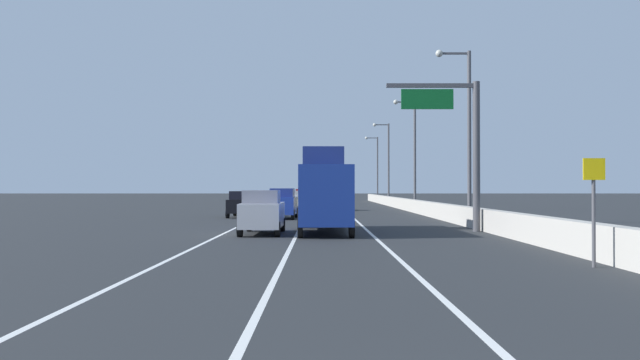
{
  "coord_description": "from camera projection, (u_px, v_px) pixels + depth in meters",
  "views": [
    {
      "loc": [
        -0.91,
        -4.0,
        2.19
      ],
      "look_at": [
        -0.76,
        37.72,
        2.71
      ],
      "focal_mm": 34.48,
      "sensor_mm": 36.0,
      "label": 1
    }
  ],
  "objects": [
    {
      "name": "car_yellow_1",
      "position": [
        322.0,
        200.0,
        58.59
      ],
      "size": [
        1.86,
        4.32,
        1.98
      ],
      "color": "gold",
      "rests_on": "ground_plane"
    },
    {
      "name": "lamp_post_right_fourth",
      "position": [
        384.0,
        158.0,
        78.95
      ],
      "size": [
        2.14,
        0.44,
        10.5
      ],
      "color": "#4C4C51",
      "rests_on": "ground_plane"
    },
    {
      "name": "car_red_0",
      "position": [
        300.0,
        196.0,
        84.12
      ],
      "size": [
        1.93,
        4.08,
        2.0
      ],
      "color": "red",
      "rests_on": "ground_plane"
    },
    {
      "name": "box_truck",
      "position": [
        322.0,
        192.0,
        30.25
      ],
      "size": [
        2.61,
        8.34,
        4.29
      ],
      "color": "navy",
      "rests_on": "ground_plane"
    },
    {
      "name": "car_blue_3",
      "position": [
        281.0,
        204.0,
        43.07
      ],
      "size": [
        1.97,
        4.21,
        2.13
      ],
      "color": "#1E389E",
      "rests_on": "ground_plane"
    },
    {
      "name": "lane_stripe_right",
      "position": [
        343.0,
        210.0,
        58.98
      ],
      "size": [
        0.16,
        130.0,
        0.0
      ],
      "primitive_type": "cube",
      "color": "silver",
      "rests_on": "ground_plane"
    },
    {
      "name": "lamp_post_right_third",
      "position": [
        410.0,
        147.0,
        57.94
      ],
      "size": [
        2.14,
        0.44,
        10.5
      ],
      "color": "#4C4C51",
      "rests_on": "ground_plane"
    },
    {
      "name": "speed_advisory_sign",
      "position": [
        591.0,
        203.0,
        16.86
      ],
      "size": [
        0.6,
        0.11,
        3.0
      ],
      "color": "#4C4C51",
      "rests_on": "ground_plane"
    },
    {
      "name": "lamp_post_right_fifth",
      "position": [
        374.0,
        164.0,
        99.95
      ],
      "size": [
        2.14,
        0.44,
        10.5
      ],
      "color": "#4C4C51",
      "rests_on": "ground_plane"
    },
    {
      "name": "lamp_post_right_second",
      "position": [
        463.0,
        124.0,
        36.94
      ],
      "size": [
        2.14,
        0.44,
        10.5
      ],
      "color": "#4C4C51",
      "rests_on": "ground_plane"
    },
    {
      "name": "ground_plane",
      "position": [
        326.0,
        207.0,
        67.97
      ],
      "size": [
        320.0,
        320.0,
        0.0
      ],
      "primitive_type": "plane",
      "color": "#26282B"
    },
    {
      "name": "lane_stripe_center",
      "position": [
        306.0,
        210.0,
        58.97
      ],
      "size": [
        0.16,
        130.0,
        0.0
      ],
      "primitive_type": "cube",
      "color": "silver",
      "rests_on": "ground_plane"
    },
    {
      "name": "jersey_barrier_right",
      "position": [
        435.0,
        210.0,
        44.01
      ],
      "size": [
        0.6,
        120.0,
        1.1
      ],
      "primitive_type": "cube",
      "color": "#B2ADA3",
      "rests_on": "ground_plane"
    },
    {
      "name": "car_white_2",
      "position": [
        293.0,
        200.0,
        64.61
      ],
      "size": [
        1.9,
        4.68,
        1.85
      ],
      "color": "white",
      "rests_on": "ground_plane"
    },
    {
      "name": "car_silver_5",
      "position": [
        260.0,
        212.0,
        28.85
      ],
      "size": [
        1.91,
        4.41,
        2.06
      ],
      "color": "#B7B7BC",
      "rests_on": "ground_plane"
    },
    {
      "name": "overhead_sign_gantry",
      "position": [
        459.0,
        137.0,
        30.67
      ],
      "size": [
        4.68,
        0.36,
        7.5
      ],
      "color": "#47474C",
      "rests_on": "ground_plane"
    },
    {
      "name": "lane_stripe_left",
      "position": [
        270.0,
        210.0,
        58.95
      ],
      "size": [
        0.16,
        130.0,
        0.0
      ],
      "primitive_type": "cube",
      "color": "silver",
      "rests_on": "ground_plane"
    },
    {
      "name": "car_black_4",
      "position": [
        241.0,
        204.0,
        45.52
      ],
      "size": [
        1.96,
        4.62,
        1.93
      ],
      "color": "black",
      "rests_on": "ground_plane"
    }
  ]
}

